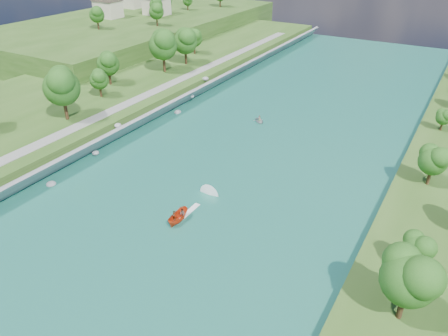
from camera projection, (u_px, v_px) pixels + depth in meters
The scene contains 10 objects.
ground at pixel (155, 232), 64.19m from camera, with size 260.00×260.00×0.00m, color #2D5119.
river_water at pixel (223, 174), 79.28m from camera, with size 55.00×240.00×0.10m, color #175B4A.
berm_west at pixel (36, 113), 100.45m from camera, with size 45.00×240.00×3.50m, color #2D5119.
ridge_west at pixel (138, 28), 170.08m from camera, with size 60.00×120.00×9.00m, color #2D5119.
riprap_bank at pixel (111, 137), 88.95m from camera, with size 5.06×236.00×4.64m.
riverside_path at pixel (90, 121), 91.88m from camera, with size 3.00×200.00×0.10m, color gray.
ridge_houses at pixel (132, 2), 172.29m from camera, with size 29.50×29.50×8.40m.
trees_ridge at pixel (168, 4), 165.45m from camera, with size 19.06×66.31×9.84m.
motorboat at pixel (183, 213), 66.97m from camera, with size 3.60×19.07×2.12m.
raft at pixel (259, 120), 99.90m from camera, with size 3.98×4.01×1.57m.
Camera 1 is at (34.78, -39.37, 39.44)m, focal length 35.00 mm.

